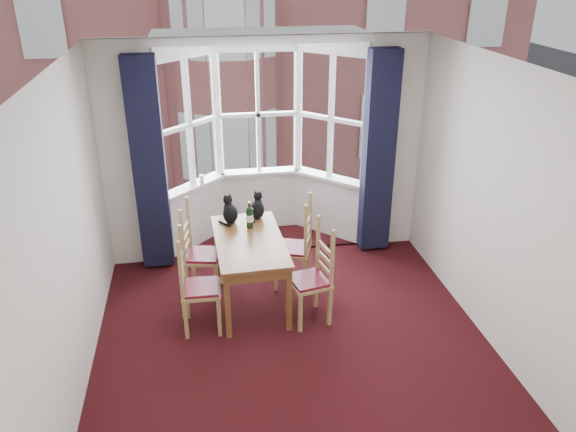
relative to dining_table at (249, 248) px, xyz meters
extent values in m
plane|color=black|center=(0.35, -1.07, -0.69)|extent=(4.50, 4.50, 0.00)
plane|color=white|center=(0.35, -1.07, 2.11)|extent=(4.50, 4.50, 0.00)
plane|color=silver|center=(-1.65, -1.07, 0.71)|extent=(0.00, 4.50, 4.50)
plane|color=silver|center=(2.35, -1.07, 0.71)|extent=(0.00, 4.50, 4.50)
plane|color=silver|center=(0.35, -3.32, 0.71)|extent=(4.00, 0.00, 4.00)
cube|color=silver|center=(-1.30, 1.18, 0.71)|extent=(0.70, 0.12, 2.80)
cube|color=silver|center=(2.00, 1.18, 0.71)|extent=(0.70, 0.12, 2.80)
cube|color=black|center=(-1.07, 1.00, 0.66)|extent=(0.38, 0.22, 2.60)
cube|color=black|center=(1.77, 1.00, 0.66)|extent=(0.38, 0.22, 2.60)
cube|color=brown|center=(0.00, 0.00, 0.08)|extent=(0.78, 1.40, 0.04)
cube|color=brown|center=(-0.30, -0.65, -0.31)|extent=(0.06, 0.06, 0.75)
cube|color=brown|center=(-0.34, 0.63, -0.31)|extent=(0.06, 0.06, 0.75)
cube|color=brown|center=(0.34, -0.63, -0.31)|extent=(0.06, 0.06, 0.75)
cube|color=brown|center=(0.30, 0.65, -0.31)|extent=(0.06, 0.06, 0.75)
cube|color=#A68851|center=(-0.56, -0.43, -0.21)|extent=(0.41, 0.43, 0.06)
cube|color=maroon|center=(-0.56, -0.43, -0.19)|extent=(0.37, 0.39, 0.03)
cube|color=#A68851|center=(-0.51, 0.27, -0.21)|extent=(0.48, 0.49, 0.06)
cube|color=maroon|center=(-0.51, 0.27, -0.19)|extent=(0.43, 0.44, 0.03)
cube|color=#A68851|center=(0.58, -0.47, -0.21)|extent=(0.48, 0.49, 0.06)
cube|color=maroon|center=(0.58, -0.47, -0.19)|extent=(0.43, 0.45, 0.03)
cube|color=#A68851|center=(0.53, 0.27, -0.21)|extent=(0.52, 0.53, 0.06)
cube|color=maroon|center=(0.53, 0.27, -0.19)|extent=(0.47, 0.48, 0.03)
ellipsoid|color=black|center=(-0.17, 0.47, 0.21)|extent=(0.23, 0.26, 0.23)
sphere|color=black|center=(-0.19, 0.55, 0.36)|extent=(0.13, 0.13, 0.11)
cone|color=black|center=(-0.22, 0.54, 0.41)|extent=(0.05, 0.05, 0.05)
cone|color=black|center=(-0.16, 0.56, 0.41)|extent=(0.05, 0.05, 0.05)
ellipsoid|color=black|center=(0.16, 0.55, 0.21)|extent=(0.22, 0.26, 0.22)
sphere|color=black|center=(0.18, 0.62, 0.35)|extent=(0.13, 0.13, 0.10)
cone|color=black|center=(0.15, 0.63, 0.40)|extent=(0.05, 0.05, 0.05)
cone|color=black|center=(0.20, 0.61, 0.40)|extent=(0.05, 0.05, 0.05)
cylinder|color=black|center=(0.04, 0.30, 0.22)|extent=(0.08, 0.08, 0.23)
sphere|color=black|center=(0.04, 0.30, 0.32)|extent=(0.07, 0.07, 0.07)
cylinder|color=black|center=(0.04, 0.30, 0.37)|extent=(0.03, 0.03, 0.10)
cylinder|color=gold|center=(0.04, 0.30, 0.41)|extent=(0.03, 0.03, 0.02)
cylinder|color=silver|center=(0.04, 0.30, 0.22)|extent=(0.08, 0.08, 0.09)
cylinder|color=white|center=(-0.47, 1.53, 0.25)|extent=(0.06, 0.06, 0.13)
plane|color=#333335|center=(0.35, 31.18, -6.69)|extent=(80.00, 80.00, 0.00)
cube|color=#A85B56|center=(0.35, 13.18, 0.31)|extent=(18.00, 6.00, 14.00)
cylinder|color=#A85B56|center=(0.35, 10.18, 0.31)|extent=(3.20, 3.20, 14.00)
camera|label=1|loc=(-0.48, -5.49, 2.95)|focal=35.00mm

